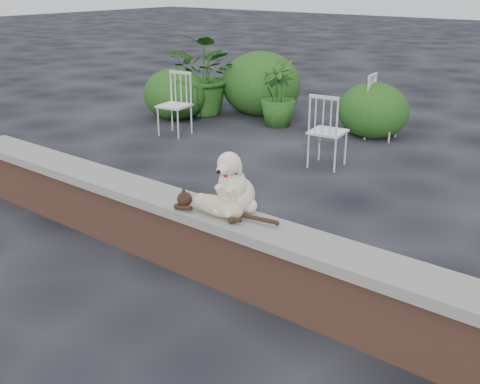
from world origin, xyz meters
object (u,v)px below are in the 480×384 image
Objects in this scene: chair_e at (383,107)px; chair_a at (174,104)px; potted_plant_a at (207,74)px; chair_c at (328,130)px; cat at (216,205)px; dog at (237,180)px; potted_plant_b at (278,93)px.

chair_a is (-2.55, -1.75, 0.00)m from chair_e.
chair_e is at bearing 7.82° from potted_plant_a.
cat is at bearing 96.61° from chair_c.
dog is 0.37× the size of potted_plant_a.
cat is 0.97× the size of potted_plant_b.
cat is 4.81m from chair_e.
potted_plant_b reaches higher than chair_c.
potted_plant_a is (-3.07, -0.42, 0.23)m from chair_e.
cat is at bearing -124.31° from dog.
dog reaches higher than chair_e.
potted_plant_a is 1.44m from potted_plant_b.
chair_c is at bearing -7.37° from chair_a.
dog is 0.55× the size of chair_a.
chair_a is at bearing -5.51° from chair_c.
chair_e is (-0.91, 4.58, -0.37)m from dog.
dog reaches higher than potted_plant_b.
cat is 4.51m from chair_a.
potted_plant_a is at bearing 127.51° from dog.
cat is at bearing -178.78° from chair_e.
chair_a is at bearing -68.70° from potted_plant_a.
chair_a is (-2.58, -0.11, 0.00)m from chair_c.
potted_plant_b is at bearing -46.24° from chair_c.
dog is at bearing 55.69° from cat.
potted_plant_a is at bearing 125.91° from cat.
chair_c reaches higher than cat.
potted_plant_b is (0.90, 1.43, 0.06)m from chair_a.
chair_a is at bearing 115.77° from chair_e.
chair_e is at bearing 24.70° from chair_a.
chair_a is 1.45m from potted_plant_a.
chair_e is at bearing -96.95° from chair_c.
chair_c is 3.34m from potted_plant_a.
chair_c is (-0.88, 2.94, -0.37)m from dog.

